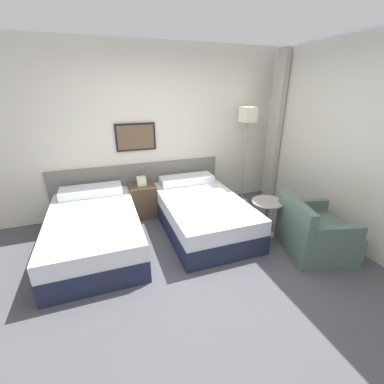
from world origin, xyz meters
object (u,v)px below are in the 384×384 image
object	(u,v)px
side_table	(267,211)
bed_near_window	(201,212)
armchair	(314,234)
nightstand	(143,200)
bed_near_door	(95,230)
floor_lamp	(247,124)

from	to	relation	value
side_table	bed_near_window	bearing A→B (deg)	146.70
armchair	nightstand	bearing A→B (deg)	62.33
side_table	armchair	world-z (taller)	armchair
nightstand	side_table	size ratio (longest dim) A/B	1.27
bed_near_door	side_table	xyz separation A→B (m)	(2.36, -0.53, 0.13)
bed_near_door	bed_near_window	distance (m)	1.55
bed_near_door	floor_lamp	bearing A→B (deg)	14.07
bed_near_door	side_table	size ratio (longest dim) A/B	3.49
floor_lamp	side_table	world-z (taller)	floor_lamp
nightstand	floor_lamp	xyz separation A→B (m)	(1.88, -0.04, 1.17)
floor_lamp	side_table	bearing A→B (deg)	-103.95
bed_near_door	armchair	distance (m)	2.92
bed_near_window	floor_lamp	distance (m)	1.76
bed_near_window	side_table	world-z (taller)	bed_near_window
bed_near_door	nightstand	size ratio (longest dim) A/B	2.76
nightstand	floor_lamp	bearing A→B (deg)	-1.13
bed_near_window	floor_lamp	world-z (taller)	floor_lamp
bed_near_door	bed_near_window	bearing A→B (deg)	0.00
bed_near_door	armchair	size ratio (longest dim) A/B	1.88
floor_lamp	nightstand	bearing A→B (deg)	178.87
bed_near_door	floor_lamp	world-z (taller)	floor_lamp
bed_near_window	armchair	distance (m)	1.59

